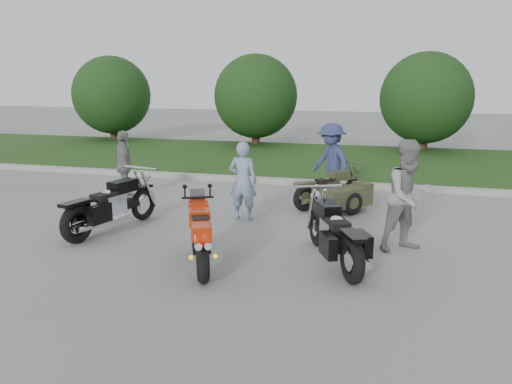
% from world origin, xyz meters
% --- Properties ---
extents(ground, '(80.00, 80.00, 0.00)m').
position_xyz_m(ground, '(0.00, 0.00, 0.00)').
color(ground, '#979792').
rests_on(ground, ground).
extents(curb, '(60.00, 0.30, 0.15)m').
position_xyz_m(curb, '(0.00, 6.00, 0.07)').
color(curb, '#A4A29B').
rests_on(curb, ground).
extents(grass_strip, '(60.00, 8.00, 0.14)m').
position_xyz_m(grass_strip, '(0.00, 10.15, 0.07)').
color(grass_strip, '#32521C').
rests_on(grass_strip, ground).
extents(tree_far_left, '(3.60, 3.60, 4.00)m').
position_xyz_m(tree_far_left, '(-10.00, 13.50, 2.19)').
color(tree_far_left, '#3F2B1C').
rests_on(tree_far_left, ground).
extents(tree_mid_left, '(3.60, 3.60, 4.00)m').
position_xyz_m(tree_mid_left, '(-3.00, 13.50, 2.19)').
color(tree_mid_left, '#3F2B1C').
rests_on(tree_mid_left, ground).
extents(tree_mid_right, '(3.60, 3.60, 4.00)m').
position_xyz_m(tree_mid_right, '(4.00, 13.50, 2.19)').
color(tree_mid_right, '#3F2B1C').
rests_on(tree_mid_right, ground).
extents(sportbike_red, '(0.96, 1.85, 0.94)m').
position_xyz_m(sportbike_red, '(-0.04, -0.66, 0.55)').
color(sportbike_red, black).
rests_on(sportbike_red, ground).
extents(cruiser_left, '(0.75, 2.44, 0.95)m').
position_xyz_m(cruiser_left, '(-2.44, 0.62, 0.49)').
color(cruiser_left, black).
rests_on(cruiser_left, ground).
extents(cruiser_right, '(1.19, 2.24, 0.93)m').
position_xyz_m(cruiser_right, '(2.00, -0.00, 0.47)').
color(cruiser_right, black).
rests_on(cruiser_right, ground).
extents(cruiser_sidecar, '(1.75, 1.93, 0.81)m').
position_xyz_m(cruiser_sidecar, '(1.68, 3.45, 0.38)').
color(cruiser_sidecar, black).
rests_on(cruiser_sidecar, ground).
extents(person_stripe, '(0.61, 0.41, 1.67)m').
position_xyz_m(person_stripe, '(-0.18, 2.17, 0.83)').
color(person_stripe, '#7F92AD').
rests_on(person_stripe, ground).
extents(person_grey, '(1.19, 1.14, 1.93)m').
position_xyz_m(person_grey, '(3.11, 1.06, 0.97)').
color(person_grey, gray).
rests_on(person_grey, ground).
extents(person_denim, '(1.37, 1.34, 1.89)m').
position_xyz_m(person_denim, '(1.37, 4.52, 0.94)').
color(person_denim, navy).
rests_on(person_denim, ground).
extents(person_back, '(0.91, 1.06, 1.71)m').
position_xyz_m(person_back, '(-3.54, 3.19, 0.85)').
color(person_back, gray).
rests_on(person_back, ground).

